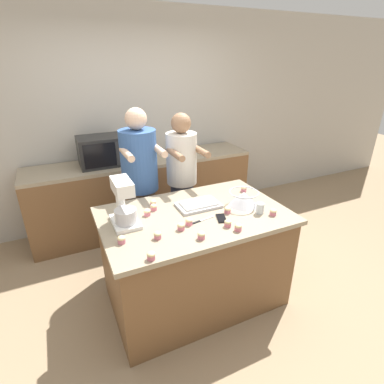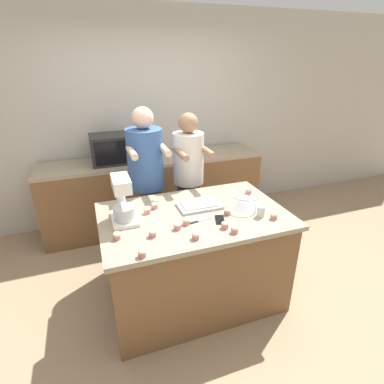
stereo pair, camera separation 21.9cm
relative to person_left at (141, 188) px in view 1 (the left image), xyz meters
name	(u,v)px [view 1 (the left image)]	position (x,y,z in m)	size (l,w,h in m)	color
ground_plane	(194,295)	(0.24, -0.77, -0.88)	(16.00, 16.00, 0.00)	#937A5B
back_wall	(133,121)	(0.24, 1.09, 0.47)	(10.00, 0.06, 2.70)	#B2ADA3
island_counter	(194,257)	(0.24, -0.77, -0.43)	(1.56, 0.99, 0.89)	brown
back_counter	(145,193)	(0.24, 0.74, -0.41)	(2.80, 0.60, 0.93)	brown
person_left	(141,188)	(0.00, 0.00, 0.00)	(0.37, 0.52, 1.68)	brown
person_right	(182,183)	(0.46, 0.00, -0.03)	(0.34, 0.50, 1.60)	#33384C
stand_mixer	(124,205)	(-0.33, -0.69, 0.18)	(0.20, 0.30, 0.38)	white
mixing_bowl	(243,198)	(0.70, -0.81, 0.09)	(0.26, 0.26, 0.13)	#BCBCC1
baking_tray	(198,205)	(0.33, -0.67, 0.04)	(0.37, 0.24, 0.04)	#BCBCC1
microwave_oven	(101,151)	(-0.25, 0.73, 0.23)	(0.51, 0.38, 0.34)	black
cell_phone	(221,218)	(0.40, -0.95, 0.02)	(0.11, 0.16, 0.01)	black
drinking_glass	(260,208)	(0.74, -1.00, 0.06)	(0.06, 0.06, 0.09)	silver
knife	(202,220)	(0.24, -0.91, 0.02)	(0.22, 0.05, 0.01)	#BCBCC1
cupcake_0	(228,210)	(0.50, -0.88, 0.05)	(0.06, 0.06, 0.06)	#D17084
cupcake_1	(147,212)	(-0.13, -0.63, 0.05)	(0.06, 0.06, 0.06)	#D17084
cupcake_2	(151,256)	(-0.29, -1.22, 0.05)	(0.06, 0.06, 0.06)	#D17084
cupcake_3	(228,223)	(0.38, -1.07, 0.05)	(0.06, 0.06, 0.06)	#D17084
cupcake_4	(238,227)	(0.42, -1.16, 0.05)	(0.06, 0.06, 0.06)	#D17084
cupcake_5	(158,235)	(-0.17, -1.00, 0.05)	(0.06, 0.06, 0.06)	#D17084
cupcake_6	(154,207)	(-0.05, -0.56, 0.05)	(0.06, 0.06, 0.06)	#D17084
cupcake_7	(121,239)	(-0.42, -0.95, 0.05)	(0.06, 0.06, 0.06)	#D17084
cupcake_8	(273,212)	(0.82, -1.07, 0.05)	(0.06, 0.06, 0.06)	#D17084
cupcake_9	(244,189)	(0.88, -0.56, 0.05)	(0.06, 0.06, 0.06)	#D17084
cupcake_10	(181,226)	(0.03, -0.96, 0.05)	(0.06, 0.06, 0.06)	#D17084
cupcake_11	(189,221)	(0.12, -0.92, 0.05)	(0.06, 0.06, 0.06)	#D17084
cupcake_12	(153,203)	(-0.03, -0.48, 0.05)	(0.06, 0.06, 0.06)	#D17084
cupcake_13	(201,235)	(0.12, -1.14, 0.05)	(0.06, 0.06, 0.06)	#D17084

